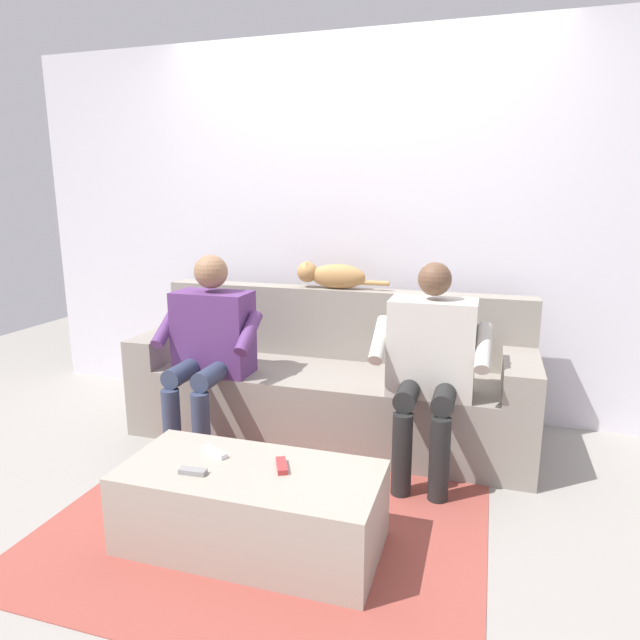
% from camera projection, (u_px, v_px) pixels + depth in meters
% --- Properties ---
extents(ground_plane, '(8.00, 8.00, 0.00)m').
position_uv_depth(ground_plane, '(291.00, 488.00, 2.82)').
color(ground_plane, gray).
extents(back_wall, '(4.75, 0.06, 2.46)m').
position_uv_depth(back_wall, '(353.00, 229.00, 3.72)').
color(back_wall, silver).
rests_on(back_wall, ground).
extents(couch, '(2.38, 0.74, 0.87)m').
position_uv_depth(couch, '(331.00, 386.00, 3.43)').
color(couch, gray).
rests_on(couch, ground).
extents(coffee_table, '(1.08, 0.51, 0.35)m').
position_uv_depth(coffee_table, '(251.00, 507.00, 2.33)').
color(coffee_table, '#A89E8E').
rests_on(coffee_table, ground).
extents(person_left_seated, '(0.59, 0.49, 1.12)m').
position_uv_depth(person_left_seated, '(430.00, 359.00, 2.85)').
color(person_left_seated, beige).
rests_on(person_left_seated, ground).
extents(person_right_seated, '(0.60, 0.52, 1.12)m').
position_uv_depth(person_right_seated, '(209.00, 341.00, 3.20)').
color(person_right_seated, '#5B3370').
rests_on(person_right_seated, ground).
extents(cat_on_backrest, '(0.60, 0.13, 0.17)m').
position_uv_depth(cat_on_backrest, '(330.00, 275.00, 3.54)').
color(cat_on_backrest, '#B7844C').
rests_on(cat_on_backrest, couch).
extents(remote_white, '(0.14, 0.10, 0.02)m').
position_uv_depth(remote_white, '(215.00, 452.00, 2.43)').
color(remote_white, white).
rests_on(remote_white, coffee_table).
extents(remote_gray, '(0.12, 0.05, 0.02)m').
position_uv_depth(remote_gray, '(193.00, 471.00, 2.26)').
color(remote_gray, gray).
rests_on(remote_gray, coffee_table).
extents(remote_red, '(0.09, 0.13, 0.02)m').
position_uv_depth(remote_red, '(282.00, 466.00, 2.30)').
color(remote_red, '#B73333').
rests_on(remote_red, coffee_table).
extents(floor_rug, '(1.92, 1.57, 0.01)m').
position_uv_depth(floor_rug, '(267.00, 522.00, 2.52)').
color(floor_rug, '#9E473D').
rests_on(floor_rug, ground).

